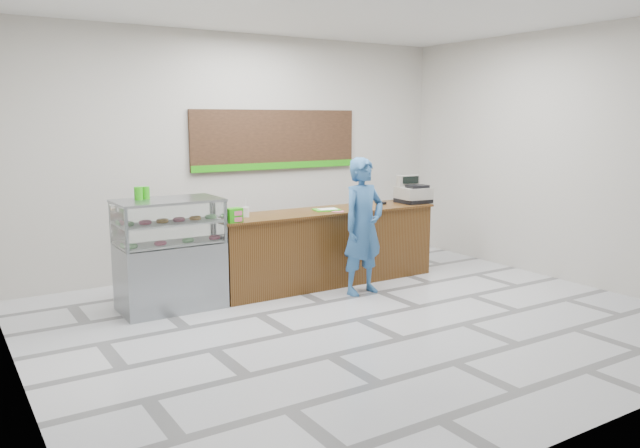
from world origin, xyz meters
TOP-DOWN VIEW (x-y plane):
  - floor at (0.00, 0.00)m, footprint 7.00×7.00m
  - back_wall at (0.00, 3.00)m, footprint 7.00×0.00m
  - ceiling at (0.00, 0.00)m, footprint 7.00×7.00m
  - sales_counter at (0.55, 1.55)m, footprint 3.26×0.76m
  - display_case at (-1.67, 1.55)m, footprint 1.22×0.72m
  - menu_board at (0.55, 2.96)m, footprint 2.80×0.06m
  - cash_register at (2.05, 1.49)m, footprint 0.47×0.49m
  - card_terminal at (1.56, 1.62)m, footprint 0.10×0.16m
  - serving_tray at (0.54, 1.52)m, footprint 0.38×0.31m
  - napkin_box at (-0.85, 1.59)m, footprint 0.17×0.17m
  - straw_cup at (-0.65, 1.58)m, footprint 0.08×0.08m
  - promo_box at (-0.95, 1.28)m, footprint 0.21×0.16m
  - donut_decal at (0.61, 1.35)m, footprint 0.18×0.18m
  - green_cup_left at (-1.97, 1.67)m, footprint 0.10×0.10m
  - green_cup_right at (-1.87, 1.72)m, footprint 0.09×0.09m
  - customer at (0.69, 0.87)m, footprint 0.70×0.51m

SIDE VIEW (x-z plane):
  - floor at x=0.00m, z-range 0.00..0.00m
  - sales_counter at x=0.55m, z-range 0.00..1.03m
  - display_case at x=-1.67m, z-range 0.01..1.34m
  - customer at x=0.69m, z-range 0.00..1.78m
  - donut_decal at x=0.61m, z-range 1.03..1.03m
  - serving_tray at x=0.54m, z-range 1.03..1.05m
  - card_terminal at x=1.56m, z-range 1.03..1.07m
  - napkin_box at x=-0.85m, z-range 1.03..1.14m
  - straw_cup at x=-0.65m, z-range 1.03..1.16m
  - promo_box at x=-0.95m, z-range 1.03..1.20m
  - cash_register at x=2.05m, z-range 0.98..1.38m
  - green_cup_right at x=-1.87m, z-range 1.33..1.48m
  - green_cup_left at x=-1.97m, z-range 1.33..1.48m
  - back_wall at x=0.00m, z-range -1.75..5.25m
  - menu_board at x=0.55m, z-range 1.48..2.38m
  - ceiling at x=0.00m, z-range 3.50..3.50m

